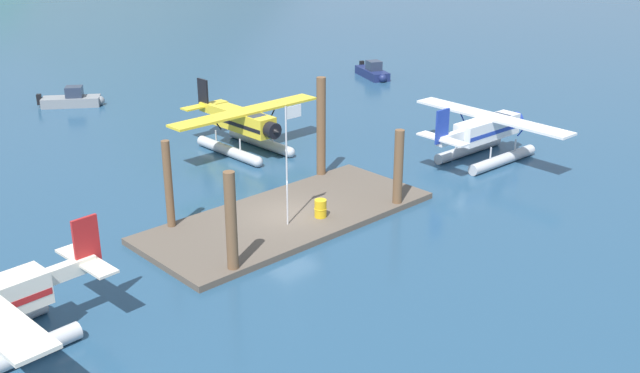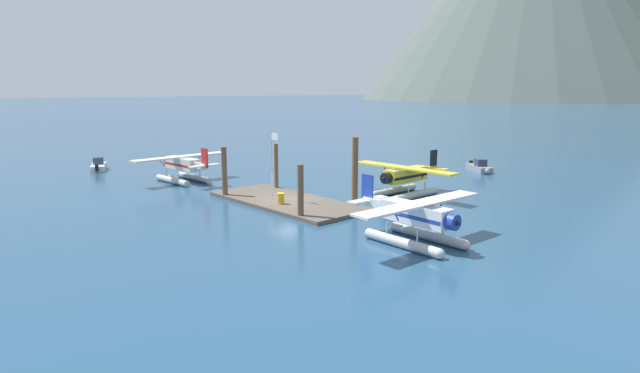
% 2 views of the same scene
% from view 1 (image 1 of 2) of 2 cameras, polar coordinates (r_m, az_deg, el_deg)
% --- Properties ---
extents(ground_plane, '(1200.00, 1200.00, 0.00)m').
position_cam_1_polar(ground_plane, '(35.76, -2.49, -2.59)').
color(ground_plane, navy).
extents(dock_platform, '(14.54, 6.11, 0.30)m').
position_cam_1_polar(dock_platform, '(35.70, -2.49, -2.37)').
color(dock_platform, brown).
rests_on(dock_platform, ground).
extents(piling_near_left, '(0.47, 0.47, 4.53)m').
position_cam_1_polar(piling_near_left, '(29.92, -6.90, -2.94)').
color(piling_near_left, brown).
rests_on(piling_near_left, ground).
extents(piling_near_right, '(0.47, 0.47, 4.10)m').
position_cam_1_polar(piling_near_right, '(36.54, 6.09, 1.30)').
color(piling_near_right, brown).
rests_on(piling_near_right, ground).
extents(piling_far_left, '(0.38, 0.38, 4.46)m').
position_cam_1_polar(piling_far_left, '(34.31, -11.65, -0.06)').
color(piling_far_left, brown).
rests_on(piling_far_left, ground).
extents(piling_far_right, '(0.50, 0.50, 5.74)m').
position_cam_1_polar(piling_far_right, '(40.04, 0.09, 4.46)').
color(piling_far_right, brown).
rests_on(piling_far_right, ground).
extents(flagpole, '(0.95, 0.10, 5.81)m').
position_cam_1_polar(flagpole, '(33.31, -2.45, 2.83)').
color(flagpole, silver).
rests_on(flagpole, dock_platform).
extents(fuel_drum, '(0.62, 0.62, 0.88)m').
position_cam_1_polar(fuel_drum, '(35.12, 0.04, -1.71)').
color(fuel_drum, gold).
rests_on(fuel_drum, dock_platform).
extents(seaplane_yellow_bow_right, '(10.41, 7.98, 3.84)m').
position_cam_1_polar(seaplane_yellow_bow_right, '(45.24, -5.90, 4.63)').
color(seaplane_yellow_bow_right, '#B7BABF').
rests_on(seaplane_yellow_bow_right, ground).
extents(seaplane_white_stbd_aft, '(7.98, 10.44, 3.84)m').
position_cam_1_polar(seaplane_white_stbd_aft, '(44.63, 12.81, 3.97)').
color(seaplane_white_stbd_aft, '#B7BABF').
rests_on(seaplane_white_stbd_aft, ground).
extents(boat_grey_open_north, '(4.31, 3.62, 1.50)m').
position_cam_1_polar(boat_grey_open_north, '(58.67, -18.60, 6.40)').
color(boat_grey_open_north, gray).
rests_on(boat_grey_open_north, ground).
extents(boat_navy_open_east, '(2.99, 4.61, 1.50)m').
position_cam_1_polar(boat_navy_open_east, '(65.12, 4.12, 8.85)').
color(boat_navy_open_east, navy).
rests_on(boat_navy_open_east, ground).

